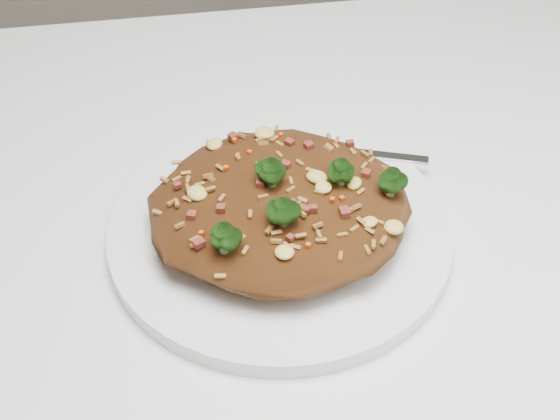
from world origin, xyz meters
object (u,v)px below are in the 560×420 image
object	(u,v)px
plate	(280,231)
fork	(340,151)
dining_table	(271,358)
fried_rice	(281,199)

from	to	relation	value
plate	fork	xyz separation A→B (m)	(0.06, 0.08, 0.01)
dining_table	fork	bearing A→B (deg)	57.13
plate	fried_rice	xyz separation A→B (m)	(0.00, -0.00, 0.03)
fried_rice	fork	size ratio (longest dim) A/B	1.22
plate	fork	size ratio (longest dim) A/B	1.63
dining_table	fork	xyz separation A→B (m)	(0.08, 0.12, 0.11)
plate	fork	world-z (taller)	fork
plate	fried_rice	distance (m)	0.03
dining_table	plate	bearing A→B (deg)	71.14
plate	dining_table	bearing A→B (deg)	-108.86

